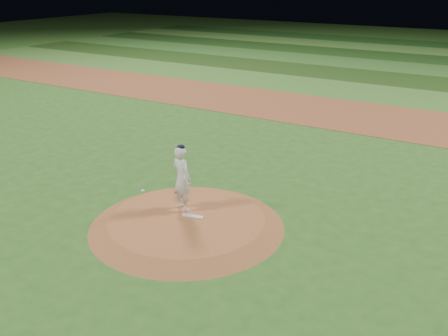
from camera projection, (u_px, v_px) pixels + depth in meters
The scene contains 12 objects.
ground at pixel (187, 226), 14.15m from camera, with size 120.00×120.00×0.00m, color #2E601F.
infield_dirt_band at pixel (348, 115), 25.25m from camera, with size 70.00×6.00×0.02m, color brown.
outfield_stripe_0 at pixel (378, 94), 29.61m from camera, with size 70.00×5.00×0.02m, color #3D7028.
outfield_stripe_1 at pixel (399, 80), 33.58m from camera, with size 70.00×5.00×0.02m, color #1F3F14.
outfield_stripe_2 at pixel (415, 68), 37.55m from camera, with size 70.00×5.00×0.02m, color #326725.
outfield_stripe_3 at pixel (428, 59), 41.51m from camera, with size 70.00×5.00×0.02m, color #1B4115.
outfield_stripe_4 at pixel (439, 52), 45.48m from camera, with size 70.00×5.00×0.02m, color #437C2D.
outfield_stripe_5 at pixel (448, 45), 49.45m from camera, with size 70.00×5.00×0.02m, color #1B4B18.
pitchers_mound at pixel (187, 222), 14.10m from camera, with size 5.50×5.50×0.25m, color #A15C31.
pitching_rubber at pixel (193, 216), 14.12m from camera, with size 0.63×0.16×0.03m, color silver.
rosin_bag at pixel (143, 191), 15.75m from camera, with size 0.13×0.13×0.07m, color silver.
pitcher_on_mound at pixel (182, 178), 14.26m from camera, with size 0.80×0.63×1.98m.
Camera 1 is at (7.48, -10.16, 6.69)m, focal length 40.00 mm.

